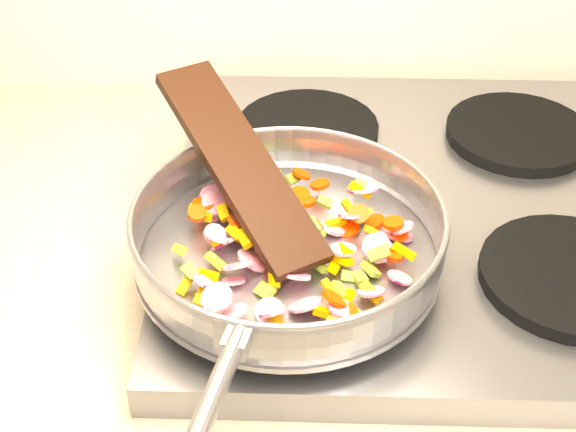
{
  "coord_description": "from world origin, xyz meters",
  "views": [
    {
      "loc": [
        -0.84,
        0.89,
        1.52
      ],
      "look_at": [
        -0.86,
        1.54,
        1.01
      ],
      "focal_mm": 50.0,
      "sensor_mm": 36.0,
      "label": 1
    }
  ],
  "objects": [
    {
      "name": "saute_pan",
      "position": [
        -0.86,
        1.53,
        0.99
      ],
      "size": [
        0.37,
        0.53,
        0.06
      ],
      "rotation": [
        0.0,
        0.0,
        -0.22
      ],
      "color": "#9E9EA5",
      "rests_on": "grate_fl"
    },
    {
      "name": "grate_fr",
      "position": [
        -0.56,
        1.52,
        0.95
      ],
      "size": [
        0.19,
        0.19,
        0.02
      ],
      "primitive_type": "cylinder",
      "color": "black",
      "rests_on": "cooktop"
    },
    {
      "name": "wooden_spatula",
      "position": [
        -0.91,
        1.61,
        1.03
      ],
      "size": [
        0.21,
        0.28,
        0.11
      ],
      "primitive_type": "cube",
      "rotation": [
        0.0,
        -0.32,
        2.13
      ],
      "color": "black",
      "rests_on": "saute_pan"
    },
    {
      "name": "vegetable_heap",
      "position": [
        -0.85,
        1.54,
        0.98
      ],
      "size": [
        0.26,
        0.26,
        0.05
      ],
      "color": "olive",
      "rests_on": "saute_pan"
    },
    {
      "name": "grate_fl",
      "position": [
        -0.84,
        1.52,
        0.95
      ],
      "size": [
        0.19,
        0.19,
        0.02
      ],
      "primitive_type": "cylinder",
      "color": "black",
      "rests_on": "cooktop"
    },
    {
      "name": "grate_bl",
      "position": [
        -0.84,
        1.81,
        0.95
      ],
      "size": [
        0.19,
        0.19,
        0.02
      ],
      "primitive_type": "cylinder",
      "color": "black",
      "rests_on": "cooktop"
    },
    {
      "name": "grate_br",
      "position": [
        -0.56,
        1.81,
        0.95
      ],
      "size": [
        0.19,
        0.19,
        0.02
      ],
      "primitive_type": "cylinder",
      "color": "black",
      "rests_on": "cooktop"
    },
    {
      "name": "cooktop",
      "position": [
        -0.7,
        1.67,
        0.92
      ],
      "size": [
        0.6,
        0.6,
        0.04
      ],
      "primitive_type": "cube",
      "color": "#939399",
      "rests_on": "counter_top"
    }
  ]
}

